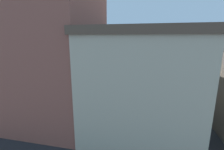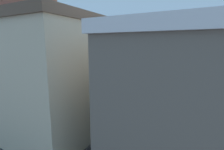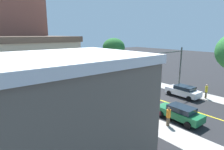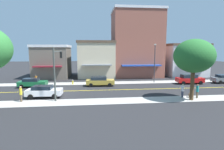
{
  "view_description": "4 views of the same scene",
  "coord_description": "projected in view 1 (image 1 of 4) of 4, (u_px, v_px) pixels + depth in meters",
  "views": [
    {
      "loc": [
        -26.56,
        4.91,
        7.17
      ],
      "look_at": [
        -2.38,
        10.24,
        1.5
      ],
      "focal_mm": 25.58,
      "sensor_mm": 36.0,
      "label": 1
    },
    {
      "loc": [
        -23.11,
        -4.23,
        6.13
      ],
      "look_at": [
        0.34,
        8.46,
        1.24
      ],
      "focal_mm": 27.06,
      "sensor_mm": 36.0,
      "label": 2
    },
    {
      "loc": [
        -18.64,
        -13.94,
        8.09
      ],
      "look_at": [
        -1.2,
        7.52,
        2.0
      ],
      "focal_mm": 29.96,
      "sensor_mm": 36.0,
      "label": 3
    },
    {
      "loc": [
        26.59,
        4.55,
        6.06
      ],
      "look_at": [
        -1.91,
        7.59,
        2.0
      ],
      "focal_mm": 29.01,
      "sensor_mm": 36.0,
      "label": 4
    }
  ],
  "objects": [
    {
      "name": "ground_plane",
      "position": [
        177.0,
        84.0,
        25.85
      ],
      "size": [
        140.0,
        140.0,
        0.0
      ],
      "primitive_type": "plane",
      "color": "#262628"
    },
    {
      "name": "sidewalk_left",
      "position": [
        185.0,
        96.0,
        20.25
      ],
      "size": [
        2.65,
        126.0,
        0.01
      ],
      "primitive_type": "cube",
      "color": "#ADA8A0",
      "rests_on": "ground"
    },
    {
      "name": "sidewalk_right",
      "position": [
        172.0,
        76.0,
        31.44
      ],
      "size": [
        2.65,
        126.0,
        0.01
      ],
      "primitive_type": "cube",
      "color": "#ADA8A0",
      "rests_on": "ground"
    },
    {
      "name": "road_centerline_stripe",
      "position": [
        177.0,
        84.0,
        25.85
      ],
      "size": [
        0.2,
        126.0,
        0.0
      ],
      "primitive_type": "cube",
      "color": "yellow",
      "rests_on": "ground"
    },
    {
      "name": "corner_shop_building",
      "position": [
        141.0,
        80.0,
        12.73
      ],
      "size": [
        9.89,
        7.99,
        7.88
      ],
      "rotation": [
        0.0,
        0.0,
        -1.57
      ],
      "color": "beige",
      "rests_on": "ground"
    },
    {
      "name": "brick_apartment_block",
      "position": [
        36.0,
        36.0,
        13.86
      ],
      "size": [
        9.66,
        10.9,
        14.75
      ],
      "rotation": [
        0.0,
        0.0,
        -1.57
      ],
      "color": "#935142",
      "rests_on": "ground"
    },
    {
      "name": "street_tree_left_near",
      "position": [
        93.0,
        48.0,
        34.25
      ],
      "size": [
        4.66,
        4.66,
        7.29
      ],
      "color": "brown",
      "rests_on": "ground"
    },
    {
      "name": "street_tree_right_corner",
      "position": [
        214.0,
        45.0,
        28.9
      ],
      "size": [
        5.68,
        5.68,
        8.55
      ],
      "color": "brown",
      "rests_on": "ground"
    },
    {
      "name": "fire_hydrant",
      "position": [
        176.0,
        91.0,
        21.05
      ],
      "size": [
        0.44,
        0.24,
        0.8
      ],
      "color": "yellow",
      "rests_on": "ground"
    },
    {
      "name": "parking_meter",
      "position": [
        139.0,
        85.0,
        21.96
      ],
      "size": [
        0.12,
        0.18,
        1.43
      ],
      "color": "#4C4C51",
      "rests_on": "ground"
    },
    {
      "name": "traffic_light_mast",
      "position": [
        175.0,
        56.0,
        28.26
      ],
      "size": [
        5.42,
        0.32,
        6.29
      ],
      "rotation": [
        0.0,
        0.0,
        3.14
      ],
      "color": "#474C47",
      "rests_on": "ground"
    },
    {
      "name": "street_lamp",
      "position": [
        70.0,
        59.0,
        23.04
      ],
      "size": [
        0.7,
        0.36,
        7.04
      ],
      "color": "#38383D",
      "rests_on": "ground"
    },
    {
      "name": "red_sedan_left_curb",
      "position": [
        45.0,
        77.0,
        26.93
      ],
      "size": [
        2.15,
        4.72,
        1.65
      ],
      "rotation": [
        0.0,
        0.0,
        1.53
      ],
      "color": "red",
      "rests_on": "ground"
    },
    {
      "name": "gold_sedan_left_curb",
      "position": [
        140.0,
        82.0,
        23.79
      ],
      "size": [
        2.24,
        4.72,
        1.57
      ],
      "rotation": [
        0.0,
        0.0,
        1.53
      ],
      "color": "#B29338",
      "rests_on": "ground"
    },
    {
      "name": "grey_sedan_left_curb",
      "position": [
        10.0,
        75.0,
        28.32
      ],
      "size": [
        2.12,
        4.78,
        1.53
      ],
      "rotation": [
        0.0,
        0.0,
        1.55
      ],
      "color": "slate",
      "rests_on": "ground"
    },
    {
      "name": "white_sedan_right_curb",
      "position": [
        184.0,
        75.0,
        28.5
      ],
      "size": [
        2.15,
        4.41,
        1.5
      ],
      "rotation": [
        0.0,
        0.0,
        1.54
      ],
      "color": "silver",
      "rests_on": "ground"
    },
    {
      "name": "green_sedan_left_curb",
      "position": [
        222.0,
        87.0,
        21.52
      ],
      "size": [
        2.05,
        4.42,
        1.47
      ],
      "rotation": [
        0.0,
        0.0,
        1.54
      ],
      "color": "#196638",
      "rests_on": "ground"
    },
    {
      "name": "white_pickup_truck",
      "position": [
        36.0,
        68.0,
        34.95
      ],
      "size": [
        2.52,
        6.01,
        1.79
      ],
      "rotation": [
        0.0,
        0.0,
        1.61
      ],
      "color": "silver",
      "rests_on": "ground"
    },
    {
      "name": "pedestrian_white_shirt",
      "position": [
        94.0,
        69.0,
        33.88
      ],
      "size": [
        0.35,
        0.35,
        1.75
      ],
      "rotation": [
        0.0,
        0.0,
        4.16
      ],
      "color": "#33384C",
      "rests_on": "ground"
    },
    {
      "name": "pedestrian_teal_shirt",
      "position": [
        87.0,
        68.0,
        34.77
      ],
      "size": [
        0.31,
        0.31,
        1.77
      ],
      "rotation": [
        0.0,
        0.0,
        2.5
      ],
      "color": "brown",
      "rests_on": "ground"
    },
    {
      "name": "pedestrian_yellow_shirt",
      "position": [
        194.0,
        73.0,
        29.64
      ],
      "size": [
        0.31,
        0.31,
        1.85
      ],
      "rotation": [
        0.0,
        0.0,
        1.76
      ],
      "color": "brown",
      "rests_on": "ground"
    },
    {
      "name": "small_dog",
      "position": [
        90.0,
        71.0,
        34.32
      ],
      "size": [
        0.63,
        0.5,
        0.5
      ],
      "rotation": [
        0.0,
        0.0,
        2.56
      ],
      "color": "#4C3828",
      "rests_on": "ground"
    }
  ]
}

